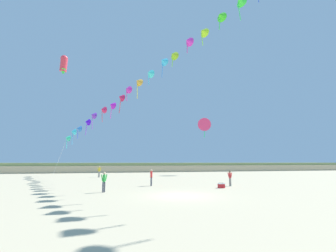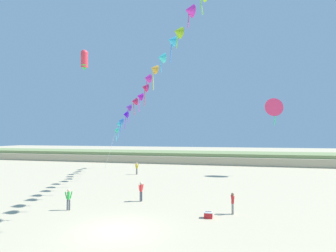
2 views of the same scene
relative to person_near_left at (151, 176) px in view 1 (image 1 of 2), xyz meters
name	(u,v)px [view 1 (image 1 of 2)]	position (x,y,z in m)	size (l,w,h in m)	color
ground_plane	(180,196)	(0.99, -6.91, -0.96)	(240.00, 240.00, 0.00)	#C1B28E
dune_ridge	(133,167)	(0.99, 35.75, 0.12)	(120.00, 12.45, 2.16)	tan
person_near_left	(151,176)	(0.00, 0.00, 0.00)	(0.34, 0.55, 1.65)	#474C56
person_near_right	(99,171)	(-5.97, 14.81, 0.06)	(0.62, 0.24, 1.76)	gray
person_mid_center	(104,180)	(-4.45, -3.87, -0.03)	(0.52, 0.36, 1.60)	#474C56
person_far_left	(230,177)	(7.69, -1.92, -0.07)	(0.29, 0.52, 1.53)	gray
kite_banner_string	(150,73)	(0.50, 5.09, 13.14)	(27.99, 33.26, 22.03)	#34D39E
large_kite_low_lead	(204,124)	(13.69, 18.61, 8.93)	(3.04, 2.57, 4.09)	#DE3368
large_kite_mid_trail	(64,64)	(-10.92, 8.53, 14.67)	(1.30, 1.43, 2.74)	#ED3847
beach_cooler	(221,186)	(6.06, -3.23, -0.74)	(0.58, 0.41, 0.46)	red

